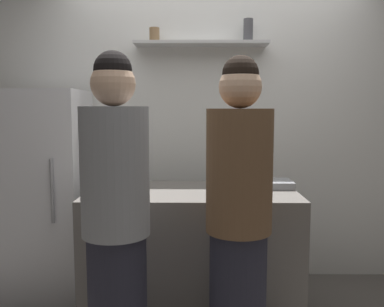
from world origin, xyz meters
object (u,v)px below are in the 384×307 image
refrigerator (43,193)px  water_bottle_plastic (115,178)px  utensil_holder (235,176)px  person_grey_hoodie (116,226)px  wine_bottle_pale_glass (113,179)px  wine_bottle_green_glass (219,177)px  person_brown_jacket (239,223)px  baking_pan (267,184)px

refrigerator → water_bottle_plastic: refrigerator is taller
utensil_holder → person_grey_hoodie: person_grey_hoodie is taller
wine_bottle_pale_glass → water_bottle_plastic: (-0.03, 0.20, -0.03)m
water_bottle_plastic → wine_bottle_green_glass: bearing=-9.3°
wine_bottle_pale_glass → person_grey_hoodie: bearing=-76.9°
refrigerator → utensil_holder: bearing=-3.0°
wine_bottle_pale_glass → person_brown_jacket: bearing=-27.2°
baking_pan → refrigerator: bearing=171.3°
person_brown_jacket → water_bottle_plastic: bearing=-62.8°
refrigerator → person_grey_hoodie: 1.33m
utensil_holder → baking_pan: bearing=-41.3°
baking_pan → person_grey_hoodie: size_ratio=0.20×
refrigerator → wine_bottle_pale_glass: bearing=-42.9°
wine_bottle_green_glass → person_grey_hoodie: person_grey_hoodie is taller
utensil_holder → wine_bottle_green_glass: size_ratio=0.65×
wine_bottle_green_glass → person_grey_hoodie: (-0.55, -0.55, -0.15)m
refrigerator → utensil_holder: (1.47, -0.08, 0.15)m
utensil_holder → person_brown_jacket: size_ratio=0.12×
wine_bottle_pale_glass → person_brown_jacket: size_ratio=0.19×
person_brown_jacket → wine_bottle_pale_glass: bearing=-52.6°
water_bottle_plastic → person_grey_hoodie: (0.13, -0.66, -0.13)m
baking_pan → person_brown_jacket: 0.80m
baking_pan → utensil_holder: utensil_holder is taller
refrigerator → person_grey_hoodie: bearing=-54.2°
baking_pan → water_bottle_plastic: size_ratio=1.55×
refrigerator → wine_bottle_green_glass: bearing=-21.9°
person_brown_jacket → utensil_holder: bearing=-119.7°
wine_bottle_pale_glass → person_grey_hoodie: 0.49m
refrigerator → person_brown_jacket: size_ratio=0.93×
utensil_holder → wine_bottle_pale_glass: size_ratio=0.65×
utensil_holder → wine_bottle_pale_glass: 0.97m
baking_pan → utensil_holder: 0.28m
baking_pan → utensil_holder: bearing=138.7°
water_bottle_plastic → baking_pan: bearing=9.1°
person_grey_hoodie → person_brown_jacket: person_grey_hoodie is taller
utensil_holder → wine_bottle_green_glass: (-0.15, -0.46, 0.07)m
utensil_holder → water_bottle_plastic: (-0.83, -0.35, 0.04)m
baking_pan → person_brown_jacket: size_ratio=0.20×
wine_bottle_pale_glass → person_grey_hoodie: size_ratio=0.19×
utensil_holder → wine_bottle_green_glass: bearing=-107.6°
water_bottle_plastic → person_grey_hoodie: 0.68m
utensil_holder → person_grey_hoodie: (-0.69, -1.00, -0.09)m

